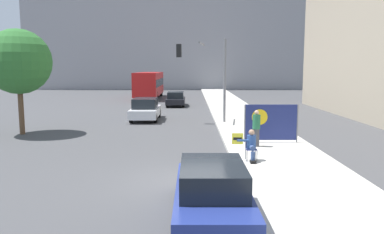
{
  "coord_description": "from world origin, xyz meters",
  "views": [
    {
      "loc": [
        0.2,
        -11.48,
        3.61
      ],
      "look_at": [
        0.18,
        5.87,
        1.34
      ],
      "focal_mm": 35.0,
      "sensor_mm": 36.0,
      "label": 1
    }
  ],
  "objects_px": {
    "city_bus_on_road": "(150,83)",
    "car_on_road_nearest": "(146,109)",
    "parked_car_curbside": "(213,190)",
    "jogger_on_sidewalk": "(257,128)",
    "car_on_road_midblock": "(176,99)",
    "traffic_light_pole": "(207,66)",
    "street_tree_near_curb": "(19,62)",
    "seated_protester": "(252,144)",
    "protest_banner": "(271,122)"
  },
  "relations": [
    {
      "from": "seated_protester",
      "to": "parked_car_curbside",
      "type": "distance_m",
      "value": 5.29
    },
    {
      "from": "car_on_road_midblock",
      "to": "traffic_light_pole",
      "type": "bearing_deg",
      "value": -77.92
    },
    {
      "from": "seated_protester",
      "to": "jogger_on_sidewalk",
      "type": "xyz_separation_m",
      "value": [
        0.64,
        2.61,
        0.19
      ]
    },
    {
      "from": "car_on_road_nearest",
      "to": "protest_banner",
      "type": "bearing_deg",
      "value": -51.5
    },
    {
      "from": "car_on_road_nearest",
      "to": "city_bus_on_road",
      "type": "xyz_separation_m",
      "value": [
        -1.87,
        18.98,
        1.03
      ]
    },
    {
      "from": "parked_car_curbside",
      "to": "street_tree_near_curb",
      "type": "xyz_separation_m",
      "value": [
        -9.83,
        11.62,
        3.26
      ]
    },
    {
      "from": "seated_protester",
      "to": "city_bus_on_road",
      "type": "xyz_separation_m",
      "value": [
        -7.32,
        31.22,
        1.0
      ]
    },
    {
      "from": "car_on_road_midblock",
      "to": "parked_car_curbside",
      "type": "bearing_deg",
      "value": -85.68
    },
    {
      "from": "seated_protester",
      "to": "jogger_on_sidewalk",
      "type": "distance_m",
      "value": 2.69
    },
    {
      "from": "car_on_road_nearest",
      "to": "city_bus_on_road",
      "type": "relative_size",
      "value": 0.42
    },
    {
      "from": "traffic_light_pole",
      "to": "street_tree_near_curb",
      "type": "xyz_separation_m",
      "value": [
        -10.28,
        -3.79,
        0.2
      ]
    },
    {
      "from": "car_on_road_nearest",
      "to": "street_tree_near_curb",
      "type": "height_order",
      "value": "street_tree_near_curb"
    },
    {
      "from": "car_on_road_midblock",
      "to": "seated_protester",
      "type": "bearing_deg",
      "value": -80.32
    },
    {
      "from": "jogger_on_sidewalk",
      "to": "parked_car_curbside",
      "type": "distance_m",
      "value": 7.97
    },
    {
      "from": "seated_protester",
      "to": "jogger_on_sidewalk",
      "type": "bearing_deg",
      "value": 77.63
    },
    {
      "from": "parked_car_curbside",
      "to": "city_bus_on_road",
      "type": "relative_size",
      "value": 0.42
    },
    {
      "from": "car_on_road_midblock",
      "to": "car_on_road_nearest",
      "type": "bearing_deg",
      "value": -99.77
    },
    {
      "from": "car_on_road_nearest",
      "to": "city_bus_on_road",
      "type": "bearing_deg",
      "value": 95.64
    },
    {
      "from": "jogger_on_sidewalk",
      "to": "parked_car_curbside",
      "type": "height_order",
      "value": "jogger_on_sidewalk"
    },
    {
      "from": "parked_car_curbside",
      "to": "car_on_road_midblock",
      "type": "relative_size",
      "value": 1.02
    },
    {
      "from": "jogger_on_sidewalk",
      "to": "car_on_road_nearest",
      "type": "xyz_separation_m",
      "value": [
        -6.09,
        9.63,
        -0.22
      ]
    },
    {
      "from": "city_bus_on_road",
      "to": "street_tree_near_curb",
      "type": "distance_m",
      "value": 25.05
    },
    {
      "from": "jogger_on_sidewalk",
      "to": "car_on_road_nearest",
      "type": "bearing_deg",
      "value": -71.05
    },
    {
      "from": "traffic_light_pole",
      "to": "parked_car_curbside",
      "type": "bearing_deg",
      "value": -91.66
    },
    {
      "from": "protest_banner",
      "to": "car_on_road_midblock",
      "type": "relative_size",
      "value": 0.57
    },
    {
      "from": "city_bus_on_road",
      "to": "car_on_road_nearest",
      "type": "bearing_deg",
      "value": -84.36
    },
    {
      "from": "seated_protester",
      "to": "traffic_light_pole",
      "type": "bearing_deg",
      "value": 98.37
    },
    {
      "from": "seated_protester",
      "to": "car_on_road_nearest",
      "type": "relative_size",
      "value": 0.26
    },
    {
      "from": "car_on_road_nearest",
      "to": "street_tree_near_curb",
      "type": "bearing_deg",
      "value": -137.37
    },
    {
      "from": "protest_banner",
      "to": "seated_protester",
      "type": "bearing_deg",
      "value": -112.46
    },
    {
      "from": "traffic_light_pole",
      "to": "car_on_road_midblock",
      "type": "bearing_deg",
      "value": 102.08
    },
    {
      "from": "car_on_road_nearest",
      "to": "street_tree_near_curb",
      "type": "distance_m",
      "value": 8.89
    },
    {
      "from": "city_bus_on_road",
      "to": "street_tree_near_curb",
      "type": "bearing_deg",
      "value": -99.75
    },
    {
      "from": "seated_protester",
      "to": "car_on_road_midblock",
      "type": "distance_m",
      "value": 22.36
    },
    {
      "from": "seated_protester",
      "to": "car_on_road_nearest",
      "type": "distance_m",
      "value": 13.39
    },
    {
      "from": "seated_protester",
      "to": "car_on_road_midblock",
      "type": "relative_size",
      "value": 0.27
    },
    {
      "from": "protest_banner",
      "to": "parked_car_curbside",
      "type": "relative_size",
      "value": 0.56
    },
    {
      "from": "traffic_light_pole",
      "to": "car_on_road_midblock",
      "type": "distance_m",
      "value": 12.29
    },
    {
      "from": "jogger_on_sidewalk",
      "to": "parked_car_curbside",
      "type": "xyz_separation_m",
      "value": [
        -2.36,
        -7.61,
        -0.29
      ]
    },
    {
      "from": "jogger_on_sidewalk",
      "to": "street_tree_near_curb",
      "type": "bearing_deg",
      "value": -31.56
    },
    {
      "from": "seated_protester",
      "to": "city_bus_on_road",
      "type": "distance_m",
      "value": 32.08
    },
    {
      "from": "jogger_on_sidewalk",
      "to": "traffic_light_pole",
      "type": "xyz_separation_m",
      "value": [
        -1.91,
        7.8,
        2.77
      ]
    },
    {
      "from": "traffic_light_pole",
      "to": "city_bus_on_road",
      "type": "xyz_separation_m",
      "value": [
        -6.05,
        20.81,
        -1.97
      ]
    },
    {
      "from": "protest_banner",
      "to": "city_bus_on_road",
      "type": "height_order",
      "value": "city_bus_on_road"
    },
    {
      "from": "seated_protester",
      "to": "street_tree_near_curb",
      "type": "relative_size",
      "value": 0.21
    },
    {
      "from": "street_tree_near_curb",
      "to": "seated_protester",
      "type": "bearing_deg",
      "value": -29.82
    },
    {
      "from": "traffic_light_pole",
      "to": "parked_car_curbside",
      "type": "distance_m",
      "value": 15.71
    },
    {
      "from": "seated_protester",
      "to": "traffic_light_pole",
      "type": "distance_m",
      "value": 10.89
    },
    {
      "from": "jogger_on_sidewalk",
      "to": "seated_protester",
      "type": "bearing_deg",
      "value": 62.86
    },
    {
      "from": "parked_car_curbside",
      "to": "car_on_road_midblock",
      "type": "distance_m",
      "value": 27.11
    }
  ]
}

